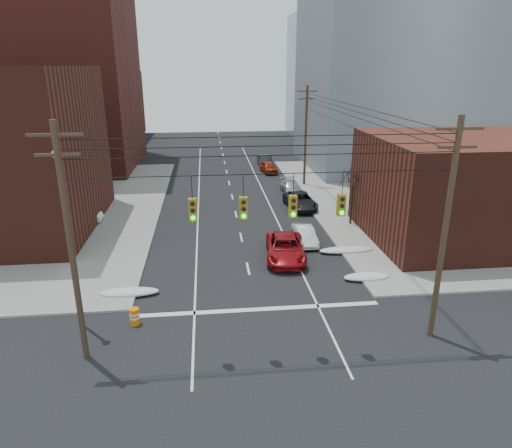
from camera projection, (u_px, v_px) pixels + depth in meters
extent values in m
plane|color=black|center=(274.00, 386.00, 19.58)|extent=(160.00, 160.00, 0.00)
cube|color=gray|center=(491.00, 196.00, 47.68)|extent=(40.00, 40.00, 0.15)
cube|color=maroon|center=(31.00, 49.00, 57.24)|extent=(24.00, 20.00, 30.00)
cube|color=#522118|center=(77.00, 106.00, 84.40)|extent=(22.00, 18.00, 12.00)
cube|color=gray|center=(394.00, 70.00, 59.04)|extent=(22.00, 20.00, 25.00)
cube|color=gray|center=(348.00, 77.00, 84.15)|extent=(20.00, 18.00, 22.00)
cube|color=#522118|center=(475.00, 189.00, 35.14)|extent=(16.00, 12.00, 8.00)
cylinder|color=#473323|center=(71.00, 249.00, 19.71)|extent=(0.28, 0.28, 11.00)
cube|color=#473323|center=(55.00, 135.00, 18.10)|extent=(2.20, 0.12, 0.12)
cube|color=#473323|center=(58.00, 155.00, 18.37)|extent=(1.80, 0.12, 0.12)
cylinder|color=#473323|center=(445.00, 234.00, 21.46)|extent=(0.28, 0.28, 11.00)
cube|color=#473323|center=(460.00, 129.00, 19.85)|extent=(2.20, 0.12, 0.12)
cube|color=#473323|center=(457.00, 147.00, 20.12)|extent=(1.80, 0.12, 0.12)
cylinder|color=#473323|center=(306.00, 137.00, 50.57)|extent=(0.28, 0.28, 11.00)
cube|color=#473323|center=(307.00, 91.00, 48.95)|extent=(2.20, 0.12, 0.12)
cube|color=#473323|center=(307.00, 99.00, 49.22)|extent=(1.80, 0.12, 0.12)
cylinder|color=black|center=(266.00, 174.00, 19.57)|extent=(17.00, 0.04, 0.04)
cylinder|color=black|center=(192.00, 187.00, 19.40)|extent=(0.03, 0.03, 1.00)
cube|color=olive|center=(193.00, 210.00, 19.73)|extent=(0.35, 0.30, 1.00)
sphere|color=black|center=(192.00, 204.00, 19.47)|extent=(0.20, 0.20, 0.20)
sphere|color=black|center=(193.00, 211.00, 19.57)|extent=(0.20, 0.20, 0.20)
sphere|color=#0CE526|center=(193.00, 218.00, 19.68)|extent=(0.20, 0.20, 0.20)
cylinder|color=black|center=(243.00, 186.00, 19.63)|extent=(0.03, 0.03, 1.00)
cube|color=olive|center=(243.00, 208.00, 19.96)|extent=(0.35, 0.30, 1.00)
sphere|color=black|center=(244.00, 202.00, 19.69)|extent=(0.20, 0.20, 0.20)
sphere|color=black|center=(244.00, 209.00, 19.80)|extent=(0.20, 0.20, 0.20)
sphere|color=#0CE526|center=(244.00, 216.00, 19.91)|extent=(0.20, 0.20, 0.20)
cylinder|color=black|center=(293.00, 184.00, 19.86)|extent=(0.03, 0.03, 1.00)
cube|color=olive|center=(293.00, 206.00, 20.19)|extent=(0.35, 0.30, 1.00)
sphere|color=black|center=(294.00, 201.00, 19.92)|extent=(0.20, 0.20, 0.20)
sphere|color=black|center=(294.00, 208.00, 20.03)|extent=(0.20, 0.20, 0.20)
sphere|color=#0CE526|center=(293.00, 214.00, 20.13)|extent=(0.20, 0.20, 0.20)
cylinder|color=black|center=(343.00, 183.00, 20.08)|extent=(0.03, 0.03, 1.00)
cube|color=olive|center=(341.00, 205.00, 20.41)|extent=(0.35, 0.30, 1.00)
sphere|color=black|center=(343.00, 199.00, 20.15)|extent=(0.20, 0.20, 0.20)
sphere|color=black|center=(342.00, 206.00, 20.25)|extent=(0.20, 0.20, 0.20)
sphere|color=#0CE526|center=(342.00, 213.00, 20.36)|extent=(0.20, 0.20, 0.20)
cylinder|color=gray|center=(69.00, 246.00, 22.76)|extent=(0.18, 0.18, 9.00)
sphere|color=gray|center=(56.00, 154.00, 21.24)|extent=(0.44, 0.44, 0.44)
cylinder|color=black|center=(351.00, 205.00, 38.77)|extent=(0.20, 0.20, 3.50)
cylinder|color=black|center=(357.00, 178.00, 38.16)|extent=(0.27, 0.82, 1.19)
cylinder|color=black|center=(354.00, 176.00, 38.54)|extent=(1.17, 0.54, 1.38)
cylinder|color=black|center=(346.00, 175.00, 38.62)|extent=(1.44, 1.00, 1.48)
cylinder|color=black|center=(349.00, 179.00, 38.02)|extent=(0.17, 0.84, 1.19)
cylinder|color=black|center=(350.00, 179.00, 37.54)|extent=(0.82, 0.99, 1.40)
cylinder|color=black|center=(358.00, 180.00, 37.17)|extent=(1.74, 0.21, 1.43)
cylinder|color=black|center=(358.00, 179.00, 37.83)|extent=(0.48, 0.73, 1.20)
ellipsoid|color=silver|center=(129.00, 292.00, 27.20)|extent=(3.50, 1.08, 0.42)
ellipsoid|color=silver|center=(367.00, 277.00, 29.19)|extent=(3.00, 1.08, 0.42)
ellipsoid|color=silver|center=(346.00, 250.00, 33.42)|extent=(4.00, 1.08, 0.42)
imported|color=maroon|center=(285.00, 248.00, 32.20)|extent=(3.27, 5.99, 1.59)
imported|color=#AAABAF|center=(304.00, 233.00, 35.49)|extent=(1.63, 3.85, 1.30)
imported|color=white|center=(305.00, 235.00, 35.10)|extent=(1.42, 3.87, 1.27)
imported|color=black|center=(300.00, 201.00, 43.68)|extent=(2.74, 5.49, 1.49)
imported|color=#A2A3A7|center=(291.00, 187.00, 48.93)|extent=(1.99, 4.61, 1.32)
imported|color=maroon|center=(269.00, 167.00, 58.31)|extent=(2.18, 4.30, 1.40)
imported|color=black|center=(265.00, 161.00, 61.87)|extent=(1.84, 4.61, 1.49)
imported|color=silver|center=(79.00, 215.00, 39.31)|extent=(3.97, 1.57, 1.28)
imported|color=#B3B3B8|center=(83.00, 192.00, 46.24)|extent=(5.61, 3.70, 1.43)
imported|color=black|center=(37.00, 217.00, 38.79)|extent=(4.61, 3.24, 1.24)
imported|color=silver|center=(46.00, 194.00, 45.56)|extent=(4.43, 2.07, 1.47)
cylinder|color=orange|center=(135.00, 316.00, 24.09)|extent=(0.61, 0.61, 0.92)
cylinder|color=white|center=(134.00, 313.00, 24.03)|extent=(0.62, 0.62, 0.11)
cylinder|color=white|center=(135.00, 317.00, 24.11)|extent=(0.62, 0.62, 0.11)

